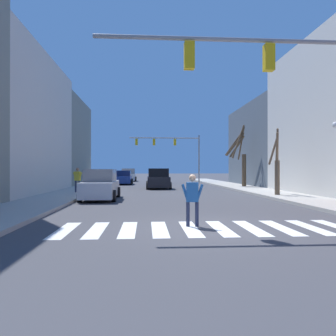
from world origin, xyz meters
TOP-DOWN VIEW (x-y plane):
  - ground_plane at (0.00, 0.00)m, footprint 240.00×240.00m
  - crosswalk_stripes at (0.00, -0.18)m, footprint 8.55×2.60m
  - traffic_signal_near at (2.58, 0.58)m, footprint 8.67×0.28m
  - traffic_signal_far at (1.72, 32.72)m, footprint 9.14×0.28m
  - car_parked_right_mid at (-0.64, 19.51)m, footprint 2.16×4.19m
  - car_parked_right_far at (-4.30, 27.79)m, footprint 2.05×4.77m
  - car_parked_left_near at (-4.33, 9.23)m, footprint 1.99×4.63m
  - car_parked_left_mid at (-4.22, 37.50)m, footprint 2.20×4.22m
  - pedestrian_waiting_at_curb at (-6.43, 13.16)m, footprint 0.70×0.38m
  - pedestrian_on_left_sidewalk at (-0.34, 0.17)m, footprint 0.68×0.27m
  - street_tree_left_far at (6.44, 10.30)m, footprint 1.32×1.74m
  - street_tree_right_mid at (7.13, 20.34)m, footprint 1.76×3.01m

SIDE VIEW (x-z plane):
  - ground_plane at x=0.00m, z-range 0.00..0.00m
  - crosswalk_stripes at x=0.00m, z-range 0.00..0.01m
  - car_parked_right_far at x=-4.30m, z-range -0.05..1.54m
  - car_parked_left_near at x=-4.33m, z-range -0.06..1.67m
  - car_parked_right_mid at x=-0.64m, z-range -0.07..1.73m
  - car_parked_left_mid at x=-4.22m, z-range -0.07..1.75m
  - pedestrian_on_left_sidewalk at x=-0.34m, z-range 0.14..1.72m
  - pedestrian_waiting_at_curb at x=-6.43m, z-range 0.30..1.99m
  - street_tree_left_far at x=6.44m, z-range -0.13..4.02m
  - street_tree_right_mid at x=7.13m, z-range -0.12..5.60m
  - traffic_signal_near at x=2.58m, z-range 1.51..7.77m
  - traffic_signal_far at x=1.72m, z-range 1.60..7.79m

